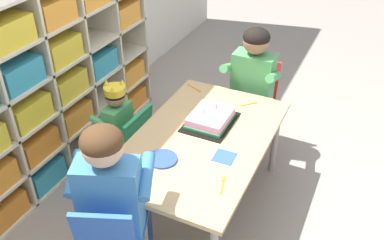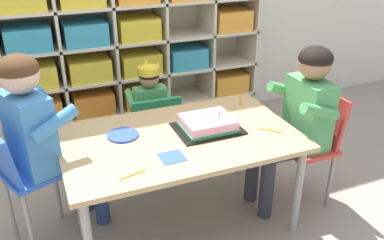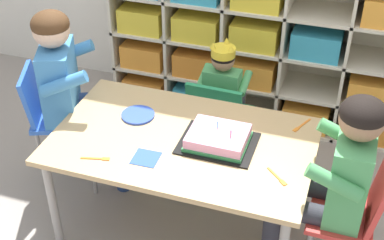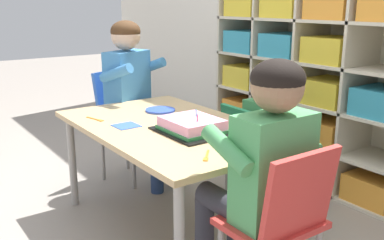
{
  "view_description": "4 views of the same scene",
  "coord_description": "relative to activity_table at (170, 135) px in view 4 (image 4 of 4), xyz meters",
  "views": [
    {
      "loc": [
        -1.89,
        -0.83,
        2.11
      ],
      "look_at": [
        0.06,
        0.09,
        0.65
      ],
      "focal_mm": 39.43,
      "sensor_mm": 36.0,
      "label": 1
    },
    {
      "loc": [
        -0.68,
        -1.85,
        1.64
      ],
      "look_at": [
        0.09,
        0.04,
        0.64
      ],
      "focal_mm": 38.61,
      "sensor_mm": 36.0,
      "label": 2
    },
    {
      "loc": [
        0.71,
        -2.0,
        2.17
      ],
      "look_at": [
        0.04,
        0.01,
        0.7
      ],
      "focal_mm": 51.02,
      "sensor_mm": 36.0,
      "label": 3
    },
    {
      "loc": [
        1.85,
        -1.18,
        1.2
      ],
      "look_at": [
        0.11,
        0.06,
        0.62
      ],
      "focal_mm": 41.15,
      "sensor_mm": 36.0,
      "label": 4
    }
  ],
  "objects": [
    {
      "name": "ground",
      "position": [
        0.0,
        0.0,
        -0.53
      ],
      "size": [
        16.0,
        16.0,
        0.0
      ],
      "primitive_type": "plane",
      "color": "gray"
    },
    {
      "name": "storage_cubby_shelf",
      "position": [
        0.05,
        1.19,
        0.14
      ],
      "size": [
        1.95,
        0.37,
        1.36
      ],
      "color": "beige",
      "rests_on": "ground"
    },
    {
      "name": "activity_table",
      "position": [
        0.0,
        0.0,
        0.0
      ],
      "size": [
        1.27,
        0.78,
        0.58
      ],
      "color": "tan",
      "rests_on": "ground"
    },
    {
      "name": "classroom_chair_blue",
      "position": [
        0.02,
        0.56,
        -0.17
      ],
      "size": [
        0.36,
        0.33,
        0.61
      ],
      "rotation": [
        0.0,
        0.0,
        3.11
      ],
      "color": "#238451",
      "rests_on": "ground"
    },
    {
      "name": "child_with_crown",
      "position": [
        0.02,
        0.67,
        -0.03
      ],
      "size": [
        0.3,
        0.31,
        0.81
      ],
      "rotation": [
        0.0,
        0.0,
        3.11
      ],
      "color": "#4C9E5B",
      "rests_on": "ground"
    },
    {
      "name": "classroom_chair_adult_side",
      "position": [
        -0.8,
        0.12,
        -0.06
      ],
      "size": [
        0.44,
        0.41,
        0.75
      ],
      "rotation": [
        0.0,
        0.0,
        1.95
      ],
      "color": "blue",
      "rests_on": "ground"
    },
    {
      "name": "adult_helper_seated",
      "position": [
        -0.69,
        0.17,
        0.15
      ],
      "size": [
        0.49,
        0.47,
        1.09
      ],
      "rotation": [
        0.0,
        0.0,
        1.95
      ],
      "color": "#3D7FBC",
      "rests_on": "ground"
    },
    {
      "name": "classroom_chair_guest_side",
      "position": [
        0.85,
        -0.06,
        -0.1
      ],
      "size": [
        0.32,
        0.36,
        0.71
      ],
      "rotation": [
        0.0,
        0.0,
        -1.58
      ],
      "color": "red",
      "rests_on": "ground"
    },
    {
      "name": "guest_at_table_side",
      "position": [
        0.74,
        -0.06,
        0.09
      ],
      "size": [
        0.44,
        0.41,
        1.01
      ],
      "rotation": [
        0.0,
        0.0,
        -1.58
      ],
      "color": "#4C9E5B",
      "rests_on": "ground"
    },
    {
      "name": "birthday_cake_on_tray",
      "position": [
        0.17,
        0.01,
        0.08
      ],
      "size": [
        0.36,
        0.28,
        0.11
      ],
      "color": "black",
      "rests_on": "activity_table"
    },
    {
      "name": "paper_plate_stack",
      "position": [
        -0.29,
        0.11,
        0.06
      ],
      "size": [
        0.17,
        0.17,
        0.01
      ],
      "primitive_type": "cylinder",
      "color": "blue",
      "rests_on": "activity_table"
    },
    {
      "name": "paper_napkin_square",
      "position": [
        -0.11,
        -0.2,
        0.05
      ],
      "size": [
        0.12,
        0.12,
        0.0
      ],
      "primitive_type": "cube",
      "rotation": [
        0.0,
        0.0,
        0.03
      ],
      "color": "#3356B7",
      "rests_on": "activity_table"
    },
    {
      "name": "fork_at_table_front_edge",
      "position": [
        0.53,
        0.29,
        0.05
      ],
      "size": [
        0.07,
        0.14,
        0.0
      ],
      "rotation": [
        0.0,
        0.0,
        1.14
      ],
      "color": "orange",
      "rests_on": "activity_table"
    },
    {
      "name": "fork_near_child_seat",
      "position": [
        -0.33,
        -0.27,
        0.05
      ],
      "size": [
        0.14,
        0.05,
        0.0
      ],
      "rotation": [
        0.0,
        0.0,
        3.4
      ],
      "color": "orange",
      "rests_on": "activity_table"
    },
    {
      "name": "fork_near_cake_tray",
      "position": [
        0.49,
        -0.14,
        0.05
      ],
      "size": [
        0.11,
        0.1,
        0.0
      ],
      "rotation": [
        0.0,
        0.0,
        2.4
      ],
      "color": "orange",
      "rests_on": "activity_table"
    }
  ]
}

